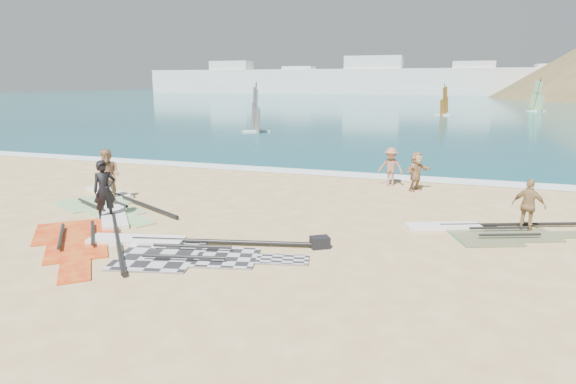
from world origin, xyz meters
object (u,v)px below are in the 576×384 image
(beachgoer_left, at_px, (108,176))
(beachgoer_mid, at_px, (391,167))
(beachgoer_back, at_px, (529,206))
(rig_green, at_px, (110,201))
(beachgoer_right, at_px, (416,171))
(rig_red, at_px, (96,231))
(person_wetsuit, at_px, (104,190))
(rig_grey, at_px, (175,248))
(gear_bag_near, at_px, (320,242))
(rig_orange, at_px, (483,231))

(beachgoer_left, bearing_deg, beachgoer_mid, 26.28)
(beachgoer_left, height_order, beachgoer_back, beachgoer_left)
(rig_green, bearing_deg, beachgoer_left, 149.73)
(rig_green, height_order, beachgoer_right, beachgoer_right)
(beachgoer_mid, bearing_deg, rig_red, -121.16)
(beachgoer_right, bearing_deg, rig_red, 168.14)
(person_wetsuit, bearing_deg, rig_grey, -79.49)
(person_wetsuit, bearing_deg, beachgoer_left, 73.32)
(gear_bag_near, bearing_deg, rig_green, 164.75)
(rig_grey, xyz_separation_m, beachgoer_left, (-5.03, 3.80, 0.91))
(rig_grey, bearing_deg, person_wetsuit, 139.97)
(rig_grey, bearing_deg, rig_red, 155.31)
(beachgoer_mid, bearing_deg, rig_grey, -106.42)
(rig_grey, relative_size, rig_red, 1.04)
(beachgoer_right, bearing_deg, beachgoer_back, -109.70)
(rig_grey, relative_size, beachgoer_right, 3.95)
(beachgoer_left, bearing_deg, beachgoer_right, 20.79)
(rig_red, xyz_separation_m, beachgoer_back, (11.91, 4.05, 0.73))
(rig_green, distance_m, beachgoer_left, 0.92)
(rig_red, distance_m, beachgoer_back, 12.60)
(gear_bag_near, distance_m, beachgoer_mid, 8.50)
(rig_orange, bearing_deg, gear_bag_near, -167.23)
(rig_orange, xyz_separation_m, beachgoer_right, (-2.27, 5.01, 0.75))
(beachgoer_left, bearing_deg, rig_grey, -43.49)
(rig_grey, xyz_separation_m, rig_green, (-4.97, 3.71, 0.00))
(gear_bag_near, bearing_deg, beachgoer_mid, 84.48)
(rig_grey, distance_m, beachgoer_left, 6.37)
(gear_bag_near, relative_size, beachgoer_right, 0.30)
(rig_grey, distance_m, beachgoer_back, 10.08)
(rig_grey, bearing_deg, beachgoer_back, 14.55)
(rig_grey, bearing_deg, beachgoer_right, 46.27)
(rig_orange, distance_m, beachgoer_left, 12.77)
(beachgoer_mid, bearing_deg, beachgoer_right, -23.23)
(person_wetsuit, xyz_separation_m, beachgoer_left, (-1.43, 1.98, 0.01))
(rig_orange, distance_m, rig_red, 11.28)
(gear_bag_near, xyz_separation_m, beachgoer_mid, (0.82, 8.43, 0.66))
(rig_red, relative_size, beachgoer_mid, 3.73)
(rig_green, bearing_deg, rig_red, -29.98)
(beachgoer_mid, height_order, beachgoer_right, beachgoer_mid)
(rig_red, bearing_deg, beachgoer_back, 68.40)
(rig_red, distance_m, gear_bag_near, 6.58)
(rig_orange, height_order, beachgoer_back, beachgoer_back)
(rig_grey, bearing_deg, beachgoer_mid, 53.00)
(rig_red, relative_size, person_wetsuit, 3.18)
(person_wetsuit, distance_m, beachgoer_back, 12.82)
(rig_green, bearing_deg, beachgoer_mid, 60.85)
(gear_bag_near, bearing_deg, rig_red, -173.26)
(beachgoer_mid, bearing_deg, beachgoer_back, -41.07)
(beachgoer_mid, distance_m, beachgoer_back, 6.88)
(beachgoer_mid, bearing_deg, gear_bag_near, -88.07)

